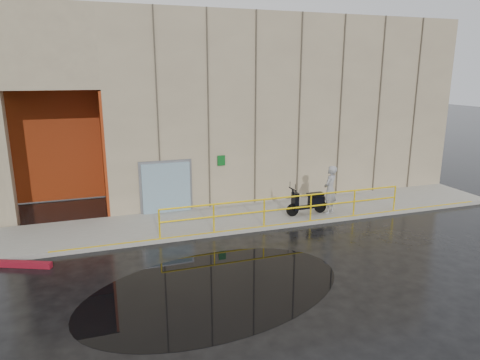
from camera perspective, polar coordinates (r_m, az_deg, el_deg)
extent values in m
plane|color=black|center=(12.21, -5.99, -13.26)|extent=(120.00, 120.00, 0.00)
cube|color=gray|center=(17.26, 3.70, -4.58)|extent=(20.00, 3.00, 0.15)
cube|color=gray|center=(23.19, 2.33, 10.14)|extent=(16.00, 10.00, 8.00)
cube|color=gray|center=(21.70, -24.11, 15.31)|extent=(4.00, 10.00, 3.00)
cube|color=gray|center=(17.61, -29.23, 2.16)|extent=(0.60, 0.60, 5.00)
cube|color=#97330E|center=(20.42, -23.34, 4.22)|extent=(3.80, 0.15, 4.90)
cube|color=#97330E|center=(18.62, -17.74, 3.86)|extent=(0.10, 3.50, 4.90)
cube|color=#8BAEBE|center=(17.26, -9.78, -1.04)|extent=(1.90, 0.10, 2.00)
cube|color=slate|center=(17.33, -9.82, -0.98)|extent=(2.10, 0.06, 2.20)
cube|color=#0C551A|center=(17.57, -2.52, 2.61)|extent=(0.32, 0.04, 0.42)
cylinder|color=yellow|center=(15.86, 6.45, -2.27)|extent=(9.50, 0.06, 0.06)
cylinder|color=yellow|center=(15.99, 6.40, -3.82)|extent=(9.50, 0.06, 0.06)
imported|color=#97989C|center=(17.24, 11.92, -1.27)|extent=(0.84, 0.79, 1.93)
cylinder|color=black|center=(16.84, 7.02, -3.98)|extent=(0.50, 0.12, 0.50)
cylinder|color=black|center=(17.44, 10.65, -3.49)|extent=(0.50, 0.12, 0.50)
cube|color=maroon|center=(14.58, -28.07, -9.84)|extent=(2.27, 1.13, 0.18)
cube|color=black|center=(11.76, -3.30, -14.32)|extent=(8.18, 6.03, 0.01)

